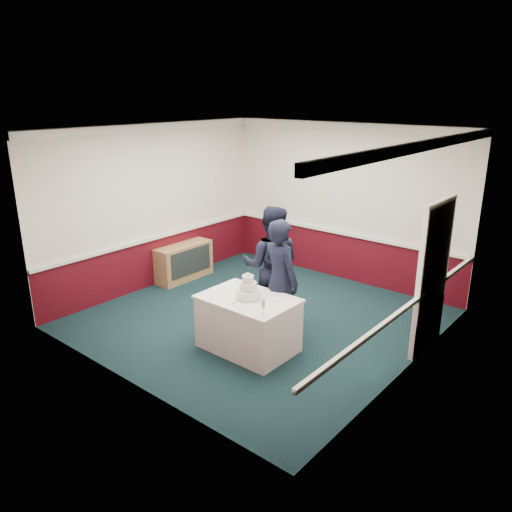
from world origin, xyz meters
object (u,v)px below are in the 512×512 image
Objects in this scene: cake_table at (248,323)px; wedding_cake at (248,290)px; sideboard at (184,262)px; cake_knife at (237,301)px; champagne_flute at (263,304)px; person_woman at (280,280)px; person_man at (271,266)px.

wedding_cake reaches higher than cake_table.
wedding_cake reaches higher than sideboard.
wedding_cake is 1.65× the size of cake_knife.
champagne_flute is 0.93m from person_woman.
person_woman is at bearing 113.95° from champagne_flute.
sideboard is 5.45× the size of cake_knife.
cake_knife is 1.07× the size of champagne_flute.
sideboard is 3.08m from person_woman.
person_woman reaches higher than cake_table.
champagne_flute is (0.50, -0.28, 0.03)m from wedding_cake.
champagne_flute is at bearing -29.25° from cake_table.
person_woman is at bearing 77.76° from wedding_cake.
wedding_cake is at bearing 87.27° from person_woman.
person_woman is (0.15, 0.77, 0.12)m from cake_knife.
sideboard is 3.72m from champagne_flute.
cake_table is at bearing 74.50° from cake_knife.
wedding_cake is at bearing 150.75° from champagne_flute.
sideboard is at bearing 154.00° from champagne_flute.
cake_table is (2.80, -1.33, 0.05)m from sideboard.
cake_table reaches higher than sideboard.
champagne_flute is at bearing -29.25° from wedding_cake.
champagne_flute is (0.53, -0.08, 0.14)m from cake_knife.
cake_table is 0.78m from champagne_flute.
person_man is (-0.31, 0.91, 0.05)m from wedding_cake.
cake_knife is at bearing 71.72° from person_man.
person_man is at bearing 124.21° from champagne_flute.
sideboard is 2.60m from person_man.
person_man is (2.49, -0.42, 0.60)m from sideboard.
sideboard is 5.85× the size of champagne_flute.
champagne_flute is at bearing -26.00° from sideboard.
person_man reaches higher than cake_knife.
person_man is (-0.31, 0.91, 0.55)m from cake_table.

